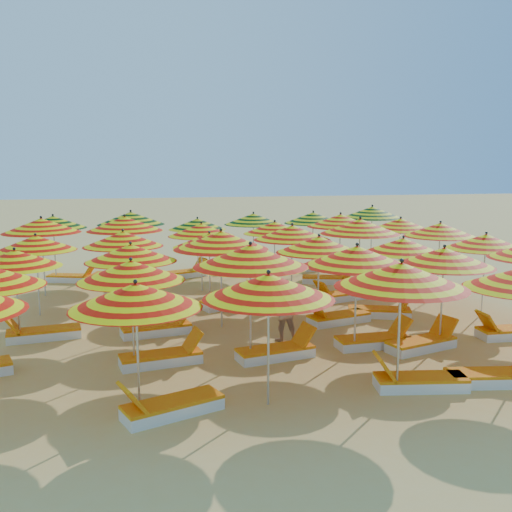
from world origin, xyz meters
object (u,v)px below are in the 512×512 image
object	(u,v)px
lounger_13	(381,312)
umbrella_7	(131,271)
umbrella_19	(123,239)
umbrella_30	(53,222)
umbrella_20	(209,240)
lounger_6	(277,351)
lounger_22	(240,268)
lounger_23	(299,267)
lounger_2	(494,377)
lounger_9	(511,332)
umbrella_27	(275,228)
lounger_5	(163,357)
lounger_14	(144,307)
lounger_17	(340,296)
lounger_8	(423,343)
lounger_11	(158,328)
umbrella_24	(41,226)
umbrella_8	(250,256)
lounger_1	(418,381)
umbrella_10	(444,257)
umbrella_18	(36,243)
lounger_18	(328,279)
umbrella_34	(313,218)
umbrella_17	(486,242)
lounger_16	(271,298)
umbrella_21	(292,233)
umbrella_25	(125,224)
lounger_12	(337,318)
beachgoer_b	(284,310)
umbrella_31	(131,218)
lounger_0	(170,407)
umbrella_28	(341,221)
umbrella_32	(197,224)
umbrella_15	(319,245)
beachgoer_a	(273,285)
lounger_15	(230,302)
umbrella_3	(401,275)
umbrella_23	(440,230)
umbrella_2	(268,286)
umbrella_26	(201,230)
umbrella_14	(221,240)
umbrella_16	(403,246)
lounger_7	(374,341)
umbrella_35	(372,212)
umbrella_13	(131,253)

from	to	relation	value
lounger_13	umbrella_7	bearing A→B (deg)	-138.65
umbrella_19	umbrella_30	bearing A→B (deg)	116.64
umbrella_20	lounger_6	distance (m)	5.24
lounger_22	lounger_23	world-z (taller)	same
lounger_2	lounger_9	distance (m)	3.42
umbrella_27	lounger_5	distance (m)	8.65
lounger_14	lounger_17	world-z (taller)	same
lounger_8	lounger_11	world-z (taller)	same
umbrella_24	umbrella_30	distance (m)	2.27
umbrella_8	lounger_1	bearing A→B (deg)	-39.45
umbrella_10	umbrella_18	bearing A→B (deg)	152.29
lounger_1	lounger_18	bearing A→B (deg)	-89.83
umbrella_34	lounger_8	world-z (taller)	umbrella_34
umbrella_17	lounger_16	size ratio (longest dim) A/B	1.45
umbrella_21	umbrella_27	world-z (taller)	umbrella_21
lounger_9	lounger_16	distance (m)	6.80
umbrella_25	lounger_23	distance (m)	7.51
lounger_12	lounger_11	bearing A→B (deg)	-14.40
umbrella_20	umbrella_25	distance (m)	3.48
lounger_17	lounger_18	world-z (taller)	same
umbrella_7	beachgoer_b	xyz separation A→B (m)	(3.53, 1.09, -1.30)
umbrella_7	umbrella_31	distance (m)	9.50
umbrella_18	lounger_0	bearing A→B (deg)	-67.12
lounger_0	lounger_1	xyz separation A→B (m)	(4.66, 0.13, 0.00)
umbrella_21	umbrella_28	world-z (taller)	umbrella_28
umbrella_8	umbrella_32	distance (m)	9.60
umbrella_10	beachgoer_b	size ratio (longest dim) A/B	1.90
umbrella_15	umbrella_27	world-z (taller)	umbrella_15
umbrella_7	lounger_23	distance (m)	11.94
beachgoer_a	lounger_15	bearing A→B (deg)	22.67
umbrella_21	lounger_22	world-z (taller)	umbrella_21
umbrella_3	lounger_2	size ratio (longest dim) A/B	1.50
umbrella_23	lounger_16	world-z (taller)	umbrella_23
umbrella_8	umbrella_34	world-z (taller)	umbrella_8
umbrella_15	umbrella_25	bearing A→B (deg)	135.85
umbrella_27	beachgoer_b	distance (m)	6.48
umbrella_2	umbrella_26	size ratio (longest dim) A/B	1.12
lounger_6	lounger_13	distance (m)	4.58
umbrella_28	lounger_9	distance (m)	7.81
umbrella_14	umbrella_27	size ratio (longest dim) A/B	0.99
lounger_8	lounger_23	distance (m)	10.06
umbrella_32	umbrella_16	bearing A→B (deg)	-55.95
umbrella_7	lounger_23	bearing A→B (deg)	56.14
umbrella_20	lounger_7	bearing A→B (deg)	-55.00
umbrella_17	lounger_17	xyz separation A→B (m)	(-3.30, 2.50, -1.93)
umbrella_19	umbrella_35	distance (m)	10.90
umbrella_2	umbrella_7	size ratio (longest dim) A/B	1.07
umbrella_23	umbrella_24	world-z (taller)	umbrella_24
umbrella_13	umbrella_14	xyz separation A→B (m)	(2.26, 0.29, 0.21)
umbrella_19	lounger_14	bearing A→B (deg)	-13.06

